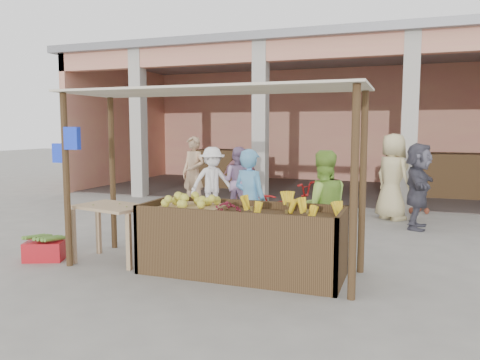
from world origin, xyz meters
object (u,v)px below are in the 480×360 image
at_px(vendor_blue, 250,198).
at_px(vendor_green, 322,205).
at_px(side_table, 112,215).
at_px(fruit_stall, 241,244).
at_px(motorcycle, 279,208).
at_px(red_crate, 45,250).

distance_m(vendor_blue, vendor_green, 1.13).
xyz_separation_m(side_table, vendor_blue, (1.69, 1.06, 0.17)).
height_order(fruit_stall, vendor_green, vendor_green).
height_order(fruit_stall, side_table, side_table).
bearing_deg(side_table, motorcycle, 63.28).
bearing_deg(red_crate, side_table, -6.86).
xyz_separation_m(fruit_stall, vendor_green, (0.90, 0.80, 0.44)).
height_order(vendor_green, motorcycle, vendor_green).
bearing_deg(vendor_green, fruit_stall, 19.20).
height_order(side_table, motorcycle, motorcycle).
bearing_deg(vendor_blue, motorcycle, -74.41).
relative_size(red_crate, vendor_green, 0.32).
relative_size(fruit_stall, side_table, 2.33).
distance_m(vendor_blue, motorcycle, 1.24).
bearing_deg(motorcycle, side_table, 152.74).
distance_m(side_table, vendor_green, 2.94).
bearing_deg(side_table, vendor_green, 29.67).
xyz_separation_m(vendor_green, motorcycle, (-0.97, 1.38, -0.32)).
bearing_deg(red_crate, motorcycle, 19.33).
xyz_separation_m(fruit_stall, red_crate, (-2.87, -0.33, -0.26)).
xyz_separation_m(red_crate, vendor_blue, (2.65, 1.33, 0.71)).
bearing_deg(motorcycle, vendor_blue, -174.74).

